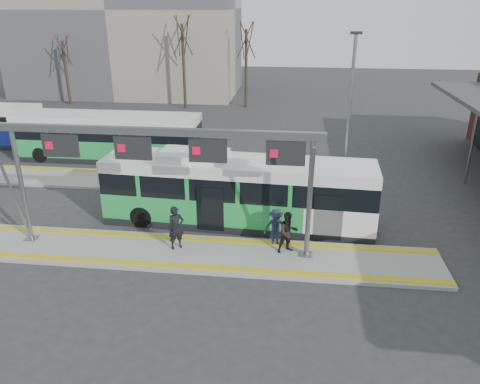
{
  "coord_description": "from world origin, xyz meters",
  "views": [
    {
      "loc": [
        4.77,
        -16.75,
        9.9
      ],
      "look_at": [
        2.43,
        3.0,
        1.71
      ],
      "focal_mm": 35.0,
      "sensor_mm": 36.0,
      "label": 1
    }
  ],
  "objects_px": {
    "passenger_b": "(288,232)",
    "passenger_c": "(276,227)",
    "gantry": "(161,154)",
    "passenger_a": "(176,228)",
    "hero_bus": "(237,192)"
  },
  "relations": [
    {
      "from": "passenger_b",
      "to": "passenger_c",
      "type": "relative_size",
      "value": 1.1
    },
    {
      "from": "passenger_a",
      "to": "passenger_c",
      "type": "bearing_deg",
      "value": -22.63
    },
    {
      "from": "passenger_b",
      "to": "hero_bus",
      "type": "bearing_deg",
      "value": 104.92
    },
    {
      "from": "passenger_a",
      "to": "passenger_c",
      "type": "xyz_separation_m",
      "value": [
        4.13,
        0.82,
        -0.13
      ]
    },
    {
      "from": "hero_bus",
      "to": "passenger_b",
      "type": "xyz_separation_m",
      "value": [
        2.46,
        -2.79,
        -0.54
      ]
    },
    {
      "from": "gantry",
      "to": "hero_bus",
      "type": "height_order",
      "value": "gantry"
    },
    {
      "from": "gantry",
      "to": "passenger_a",
      "type": "bearing_deg",
      "value": 4.28
    },
    {
      "from": "gantry",
      "to": "hero_bus",
      "type": "relative_size",
      "value": 1.03
    },
    {
      "from": "passenger_a",
      "to": "passenger_b",
      "type": "height_order",
      "value": "passenger_a"
    },
    {
      "from": "gantry",
      "to": "passenger_a",
      "type": "distance_m",
      "value": 3.23
    },
    {
      "from": "passenger_b",
      "to": "passenger_c",
      "type": "height_order",
      "value": "passenger_b"
    },
    {
      "from": "gantry",
      "to": "passenger_c",
      "type": "bearing_deg",
      "value": 10.56
    },
    {
      "from": "passenger_a",
      "to": "passenger_b",
      "type": "xyz_separation_m",
      "value": [
        4.67,
        0.22,
        -0.05
      ]
    },
    {
      "from": "gantry",
      "to": "hero_bus",
      "type": "xyz_separation_m",
      "value": [
        2.61,
        3.04,
        -2.72
      ]
    },
    {
      "from": "gantry",
      "to": "passenger_b",
      "type": "distance_m",
      "value": 6.04
    }
  ]
}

